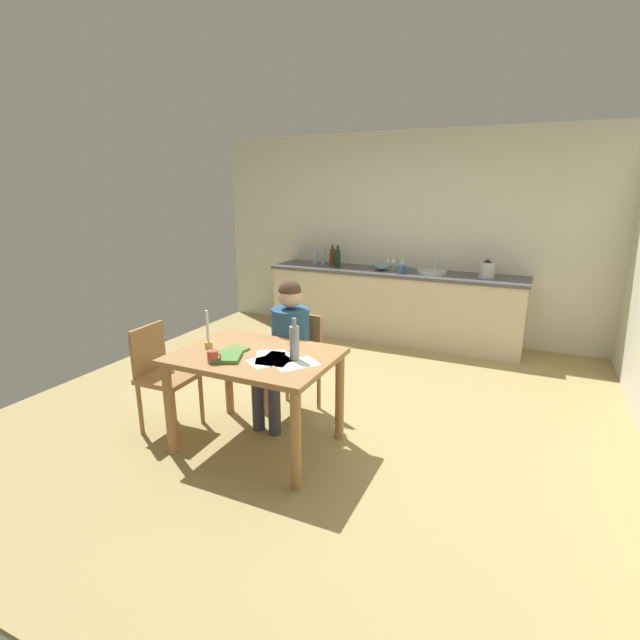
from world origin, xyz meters
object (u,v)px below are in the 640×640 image
(book_cookery, at_px, (231,351))
(wine_glass_back_left, at_px, (388,260))
(coffee_mug, at_px, (213,357))
(wine_glass_near_sink, at_px, (402,261))
(dining_table, at_px, (256,369))
(bottle_oil, at_px, (315,256))
(teacup_on_counter, at_px, (401,269))
(candlestick, at_px, (208,338))
(chair_at_table, at_px, (296,359))
(mixing_bowl, at_px, (382,267))
(wine_bottle_on_table, at_px, (294,342))
(book_magazine, at_px, (227,357))
(bottle_sauce, at_px, (338,258))
(stovetop_kettle, at_px, (487,269))
(person_seated, at_px, (286,342))
(chair_side_empty, at_px, (163,373))
(bottle_wine_red, at_px, (333,257))
(wine_glass_by_kettle, at_px, (394,260))
(sink_unit, at_px, (432,272))
(bottle_vinegar, at_px, (323,257))

(book_cookery, relative_size, wine_glass_back_left, 1.58)
(coffee_mug, distance_m, wine_glass_near_sink, 3.45)
(dining_table, distance_m, bottle_oil, 3.17)
(bottle_oil, relative_size, teacup_on_counter, 2.20)
(coffee_mug, distance_m, candlestick, 0.31)
(coffee_mug, height_order, wine_glass_back_left, wine_glass_back_left)
(chair_at_table, distance_m, mixing_bowl, 2.36)
(wine_bottle_on_table, bearing_deg, book_magazine, -156.28)
(candlestick, relative_size, teacup_on_counter, 2.37)
(wine_bottle_on_table, xyz_separation_m, bottle_sauce, (-0.91, 2.95, 0.14))
(wine_bottle_on_table, relative_size, teacup_on_counter, 2.45)
(book_cookery, relative_size, stovetop_kettle, 1.11)
(teacup_on_counter, bearing_deg, candlestick, -103.19)
(candlestick, bearing_deg, person_seated, 58.24)
(bottle_sauce, bearing_deg, wine_glass_back_left, 16.39)
(chair_side_empty, height_order, stovetop_kettle, stovetop_kettle)
(person_seated, relative_size, book_cookery, 4.91)
(mixing_bowl, bearing_deg, chair_side_empty, -105.57)
(wine_bottle_on_table, xyz_separation_m, stovetop_kettle, (0.96, 2.99, 0.12))
(wine_bottle_on_table, bearing_deg, coffee_mug, -149.16)
(person_seated, bearing_deg, stovetop_kettle, 62.22)
(bottle_wine_red, xyz_separation_m, teacup_on_counter, (1.02, -0.23, -0.06))
(dining_table, bearing_deg, person_seated, 92.87)
(candlestick, relative_size, wine_glass_by_kettle, 1.92)
(chair_side_empty, xyz_separation_m, book_magazine, (0.73, -0.11, 0.28))
(wine_glass_near_sink, bearing_deg, bottle_oil, -172.83)
(stovetop_kettle, xyz_separation_m, wine_glass_near_sink, (-1.05, 0.15, 0.01))
(wine_glass_by_kettle, bearing_deg, stovetop_kettle, -7.34)
(wine_glass_by_kettle, xyz_separation_m, teacup_on_counter, (0.19, -0.30, -0.06))
(coffee_mug, distance_m, wine_bottle_on_table, 0.57)
(sink_unit, bearing_deg, stovetop_kettle, -0.37)
(book_cookery, height_order, teacup_on_counter, teacup_on_counter)
(book_magazine, xyz_separation_m, stovetop_kettle, (1.40, 3.18, 0.23))
(mixing_bowl, relative_size, wine_glass_near_sink, 1.23)
(teacup_on_counter, bearing_deg, coffee_mug, -98.47)
(sink_unit, bearing_deg, teacup_on_counter, -155.79)
(bottle_wine_red, relative_size, stovetop_kettle, 1.23)
(dining_table, distance_m, bottle_wine_red, 3.19)
(bottle_wine_red, xyz_separation_m, wine_glass_near_sink, (0.95, 0.07, -0.01))
(chair_side_empty, relative_size, book_cookery, 3.55)
(candlestick, height_order, wine_glass_back_left, wine_glass_back_left)
(dining_table, height_order, wine_glass_near_sink, wine_glass_near_sink)
(bottle_vinegar, bearing_deg, teacup_on_counter, -9.30)
(candlestick, bearing_deg, dining_table, 7.50)
(bottle_sauce, height_order, wine_glass_by_kettle, bottle_sauce)
(book_magazine, distance_m, sink_unit, 3.28)
(dining_table, relative_size, book_cookery, 4.79)
(bottle_sauce, xyz_separation_m, teacup_on_counter, (0.89, -0.12, -0.07))
(wine_glass_near_sink, distance_m, wine_glass_by_kettle, 0.12)
(stovetop_kettle, height_order, wine_glass_back_left, stovetop_kettle)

